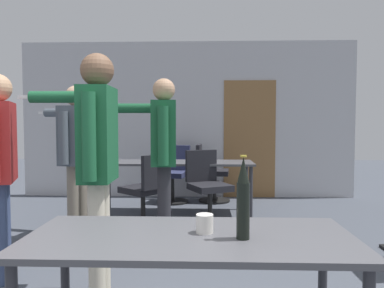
% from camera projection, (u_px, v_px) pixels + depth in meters
% --- Properties ---
extents(back_wall, '(5.85, 0.12, 2.73)m').
position_uv_depth(back_wall, '(189.00, 120.00, 6.62)').
color(back_wall, '#BCBCC1').
rests_on(back_wall, ground_plane).
extents(conference_table_near, '(1.60, 0.71, 0.75)m').
position_uv_depth(conference_table_near, '(190.00, 251.00, 1.84)').
color(conference_table_near, '#4C4C51').
rests_on(conference_table_near, ground_plane).
extents(conference_table_far, '(2.22, 0.68, 0.75)m').
position_uv_depth(conference_table_far, '(176.00, 166.00, 5.39)').
color(conference_table_far, '#4C4C51').
rests_on(conference_table_far, ground_plane).
extents(person_right_polo, '(0.76, 0.73, 1.72)m').
position_uv_depth(person_right_polo, '(75.00, 146.00, 4.23)').
color(person_right_polo, slate).
rests_on(person_right_polo, ground_plane).
extents(person_near_casual, '(0.84, 0.67, 1.77)m').
position_uv_depth(person_near_casual, '(163.00, 145.00, 3.96)').
color(person_near_casual, '#28282D').
rests_on(person_near_casual, ground_plane).
extents(person_far_watching, '(0.81, 0.58, 1.80)m').
position_uv_depth(person_far_watching, '(96.00, 149.00, 2.73)').
color(person_far_watching, beige).
rests_on(person_far_watching, ground_plane).
extents(office_chair_near_pushed, '(0.57, 0.52, 0.95)m').
position_uv_depth(office_chair_near_pushed, '(210.00, 174.00, 6.23)').
color(office_chair_near_pushed, black).
rests_on(office_chair_near_pushed, ground_plane).
extents(office_chair_far_left, '(0.57, 0.62, 0.93)m').
position_uv_depth(office_chair_far_left, '(174.00, 175.00, 6.22)').
color(office_chair_far_left, black).
rests_on(office_chair_far_left, ground_plane).
extents(office_chair_mid_tucked, '(0.63, 0.67, 0.94)m').
position_uv_depth(office_chair_mid_tucked, '(207.00, 189.00, 4.86)').
color(office_chair_mid_tucked, black).
rests_on(office_chair_mid_tucked, ground_plane).
extents(office_chair_side_rolled, '(0.69, 0.68, 0.91)m').
position_uv_depth(office_chair_side_rolled, '(147.00, 193.00, 4.73)').
color(office_chair_side_rolled, black).
rests_on(office_chair_side_rolled, ground_plane).
extents(beer_bottle, '(0.06, 0.06, 0.40)m').
position_uv_depth(beer_bottle, '(243.00, 200.00, 1.76)').
color(beer_bottle, black).
rests_on(beer_bottle, conference_table_near).
extents(drink_cup, '(0.09, 0.09, 0.09)m').
position_uv_depth(drink_cup, '(205.00, 224.00, 1.86)').
color(drink_cup, silver).
rests_on(drink_cup, conference_table_near).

